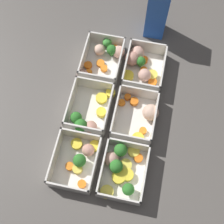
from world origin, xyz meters
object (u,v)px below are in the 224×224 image
Objects in this scene: container_far_center at (139,115)px; container_near_left at (103,58)px; container_near_right at (78,160)px; container_far_left at (141,65)px; container_far_right at (121,169)px; juice_carton at (157,12)px; container_near_center at (89,113)px.

container_near_left is at bearing -139.52° from container_far_center.
container_far_left is (-0.34, 0.12, 0.00)m from container_near_right.
container_near_right is at bearing -90.20° from container_far_right.
container_far_left is (0.00, 0.12, 0.00)m from container_near_left.
container_near_left is 0.23m from juice_carton.
juice_carton is (-0.51, 0.01, 0.07)m from container_far_right.
container_far_center is at bearing 8.70° from container_far_left.
container_far_center is at bearing 99.17° from container_near_center.
container_far_right is (0.34, 0.00, -0.00)m from container_far_left.
container_near_right is at bearing 0.88° from container_near_left.
container_near_left is at bearing 179.98° from container_near_center.
container_far_left is at bearing 88.92° from container_near_left.
container_far_left is 0.79× the size of juice_carton.
container_near_center is 1.07× the size of container_near_right.
container_far_right is at bearing -1.67° from juice_carton.
container_near_right and container_far_center have the same top height.
container_far_center is 0.34m from juice_carton.
container_near_center is 1.08× the size of container_far_left.
container_far_center is 0.93× the size of container_far_right.
container_near_left is 1.10× the size of container_far_left.
container_near_left is 0.87× the size of juice_carton.
container_far_center is (0.17, 0.03, -0.00)m from container_far_left.
container_near_left is at bearing -179.12° from container_near_right.
container_far_right is (0.15, 0.13, -0.00)m from container_near_center.
container_far_left is at bearing 160.92° from container_near_right.
container_near_left is 0.23m from container_far_center.
container_near_right is 0.97× the size of container_far_center.
container_near_left is 1.08× the size of container_near_right.
container_near_right is (0.35, 0.01, -0.00)m from container_near_left.
container_near_right is at bearing -15.30° from juice_carton.
container_far_left and container_far_center have the same top height.
container_far_left is 0.96× the size of container_far_center.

